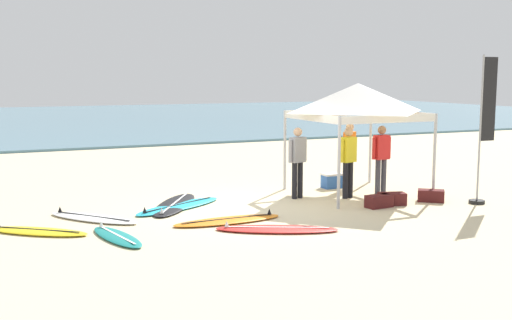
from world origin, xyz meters
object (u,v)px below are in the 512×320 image
surfboard_red (276,229)px  gear_bag_on_sand (379,201)px  canopy_tent (358,98)px  surfboard_orange (228,220)px  surfboard_teal (117,236)px  gear_bag_near_tent (431,196)px  banner_flag (484,136)px  person_grey (298,158)px  gear_bag_by_pole (392,199)px  person_yellow (348,157)px  surfboard_white (93,218)px  person_red (381,155)px  person_orange (349,150)px  surfboard_black (175,204)px  surfboard_cyan (179,206)px  cooler_box (332,180)px  surfboard_yellow (37,231)px

surfboard_red → gear_bag_on_sand: size_ratio=3.95×
gear_bag_on_sand → surfboard_red: bearing=-162.4°
canopy_tent → surfboard_orange: size_ratio=1.20×
surfboard_teal → gear_bag_near_tent: size_ratio=3.14×
surfboard_teal → banner_flag: 8.50m
surfboard_red → surfboard_orange: bearing=119.1°
person_grey → banner_flag: size_ratio=0.50×
banner_flag → gear_bag_by_pole: size_ratio=5.67×
person_grey → gear_bag_by_pole: 2.41m
person_yellow → gear_bag_on_sand: size_ratio=2.85×
canopy_tent → gear_bag_on_sand: (-0.40, -1.56, -2.25)m
banner_flag → gear_bag_near_tent: 1.82m
surfboard_white → person_red: bearing=-1.0°
surfboard_teal → gear_bag_on_sand: (5.91, 0.29, 0.10)m
person_orange → surfboard_black: bearing=-175.5°
gear_bag_by_pole → gear_bag_on_sand: 0.44m
person_red → banner_flag: 2.45m
surfboard_white → gear_bag_on_sand: size_ratio=3.45×
surfboard_cyan → surfboard_orange: bearing=-73.6°
surfboard_cyan → cooler_box: size_ratio=5.00×
surfboard_black → person_orange: person_orange is taller
surfboard_yellow → surfboard_black: bearing=23.0°
surfboard_orange → surfboard_yellow: (-3.60, 0.64, 0.00)m
gear_bag_by_pole → surfboard_teal: bearing=-176.5°
surfboard_yellow → gear_bag_near_tent: gear_bag_near_tent is taller
surfboard_orange → surfboard_yellow: 3.65m
surfboard_black → person_orange: bearing=4.5°
surfboard_orange → person_red: (4.57, 1.22, 0.95)m
surfboard_orange → cooler_box: size_ratio=4.61×
canopy_tent → person_yellow: canopy_tent is taller
canopy_tent → gear_bag_by_pole: 2.68m
surfboard_cyan → person_grey: size_ratio=1.46×
gear_bag_on_sand → cooler_box: cooler_box is taller
surfboard_black → gear_bag_on_sand: bearing=-25.9°
surfboard_teal → person_grey: person_grey is taller
surfboard_cyan → gear_bag_near_tent: 5.88m
surfboard_white → banner_flag: banner_flag is taller
gear_bag_near_tent → surfboard_black: bearing=160.7°
canopy_tent → person_grey: (-1.59, 0.11, -1.40)m
gear_bag_on_sand → surfboard_orange: bearing=178.8°
surfboard_yellow → surfboard_red: same height
surfboard_red → banner_flag: size_ratio=0.70×
surfboard_red → cooler_box: (3.33, 3.51, 0.16)m
surfboard_orange → person_grey: (2.42, 1.59, 0.95)m
surfboard_orange → surfboard_cyan: 1.80m
canopy_tent → person_yellow: 1.51m
banner_flag → surfboard_teal: bearing=178.1°
surfboard_yellow → cooler_box: cooler_box is taller
surfboard_orange → person_red: bearing=15.0°
surfboard_cyan → gear_bag_by_pole: size_ratio=4.16×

